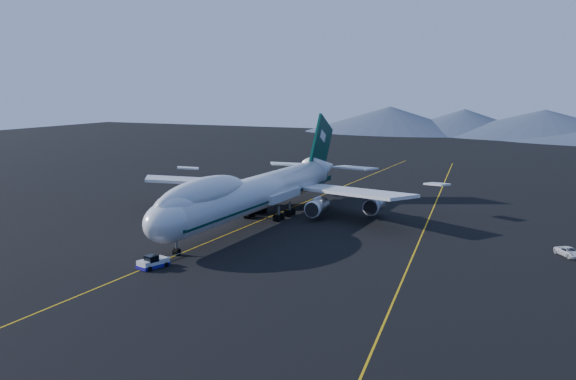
% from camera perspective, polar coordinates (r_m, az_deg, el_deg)
% --- Properties ---
extents(ground, '(500.00, 500.00, 0.00)m').
position_cam_1_polar(ground, '(122.43, -2.78, -2.86)').
color(ground, black).
rests_on(ground, ground).
extents(taxiway_line_main, '(0.25, 220.00, 0.01)m').
position_cam_1_polar(taxiway_line_main, '(122.43, -2.78, -2.86)').
color(taxiway_line_main, '#C5950B').
rests_on(taxiway_line_main, ground).
extents(taxiway_line_side, '(28.08, 198.09, 0.01)m').
position_cam_1_polar(taxiway_line_side, '(121.46, 12.13, -3.16)').
color(taxiway_line_side, '#C5950B').
rests_on(taxiway_line_side, ground).
extents(boeing_747, '(59.62, 72.43, 19.37)m').
position_cam_1_polar(boeing_747, '(121.37, -2.79, -0.18)').
color(boeing_747, silver).
rests_on(boeing_747, ground).
extents(pushback_tug, '(3.47, 4.91, 1.95)m').
position_cam_1_polar(pushback_tug, '(94.26, -11.90, -6.41)').
color(pushback_tug, silver).
rests_on(pushback_tug, ground).
extents(service_van, '(4.93, 5.43, 1.40)m').
position_cam_1_polar(service_van, '(107.04, 23.71, -5.06)').
color(service_van, silver).
rests_on(service_van, ground).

